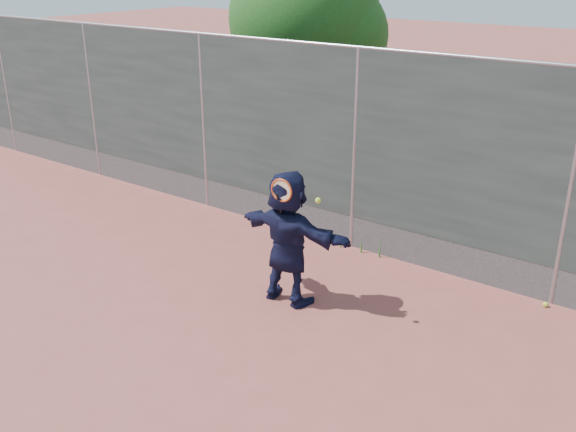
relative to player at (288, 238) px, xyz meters
The scene contains 7 objects.
ground 1.81m from the player, 97.33° to the right, with size 80.00×80.00×0.00m, color #9E4C42.
player is the anchor object (origin of this frame).
ball_ground 3.40m from the player, 32.73° to the left, with size 0.07×0.07×0.07m, color #B8D52F.
fence 2.07m from the player, 95.96° to the left, with size 20.00×0.06×3.03m.
swing_action 0.71m from the player, 63.37° to the right, with size 0.69×0.13×0.51m.
tree_left 6.19m from the player, 121.46° to the left, with size 3.15×3.00×4.53m.
weed_clump 1.97m from the player, 87.08° to the left, with size 0.68×0.07×0.30m.
Camera 1 is at (4.54, -4.37, 4.14)m, focal length 40.00 mm.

